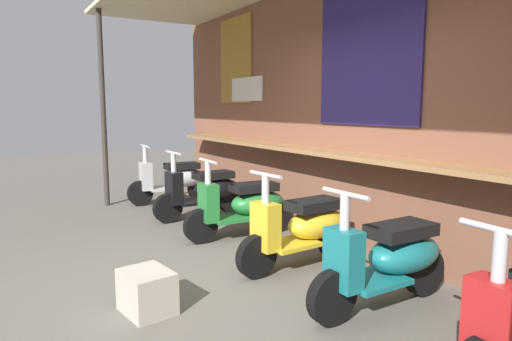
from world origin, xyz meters
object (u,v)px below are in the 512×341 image
Objects in this scene: scooter_silver at (175,179)px; merchandise_crate at (147,292)px; scooter_yellow at (305,227)px; scooter_teal at (390,258)px; scooter_black at (206,190)px; scooter_green at (246,205)px.

scooter_silver is 4.10m from merchandise_crate.
merchandise_crate is (0.22, -1.66, -0.23)m from scooter_yellow.
scooter_teal is at bearing 94.21° from scooter_silver.
merchandise_crate is at bearing 3.37° from scooter_yellow.
scooter_yellow is (3.53, 0.00, 0.00)m from scooter_silver.
scooter_black is 1.00× the size of scooter_teal.
scooter_green is at bearing -90.63° from scooter_teal.
scooter_green and scooter_yellow have the same top height.
scooter_black is 1.00× the size of scooter_green.
scooter_silver is 1.00× the size of scooter_teal.
scooter_teal is 3.41× the size of merchandise_crate.
scooter_green is at bearing 88.32° from scooter_black.
scooter_silver and scooter_teal have the same top height.
scooter_teal reaches higher than merchandise_crate.
scooter_silver is 3.41× the size of merchandise_crate.
scooter_black and scooter_yellow have the same top height.
scooter_black is at bearing -90.63° from scooter_teal.
scooter_teal is at bearing 85.81° from scooter_yellow.
scooter_black is at bearing 94.21° from scooter_silver.
scooter_black is 1.13m from scooter_green.
scooter_silver and scooter_yellow have the same top height.
scooter_green is at bearing 94.21° from scooter_silver.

